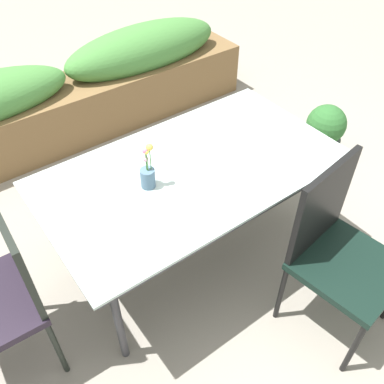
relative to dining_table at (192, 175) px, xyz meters
The scene contains 6 objects.
ground_plane 0.68m from the dining_table, 154.37° to the right, with size 12.00×12.00×0.00m, color gray.
dining_table is the anchor object (origin of this frame).
chair_near_right 0.83m from the dining_table, 64.57° to the right, with size 0.53×0.53×0.98m.
flower_vase 0.29m from the dining_table, behind, with size 0.08×0.07×0.26m.
planter_box 1.71m from the dining_table, 89.72° to the left, with size 3.23×0.52×0.78m.
potted_plant 1.52m from the dining_table, ahead, with size 0.31×0.31×0.47m.
Camera 1 is at (-0.95, -1.34, 2.16)m, focal length 39.37 mm.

